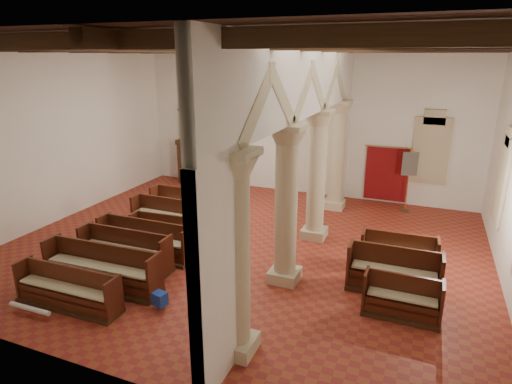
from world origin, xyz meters
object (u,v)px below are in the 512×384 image
(processional_banner, at_px, (407,191))
(pipe_organ, at_px, (201,154))
(nave_pew_0, at_px, (68,294))
(lectern, at_px, (220,183))
(aisle_pew_0, at_px, (401,303))

(processional_banner, bearing_deg, pipe_organ, 161.03)
(pipe_organ, height_order, nave_pew_0, pipe_organ)
(lectern, bearing_deg, processional_banner, -4.22)
(pipe_organ, relative_size, nave_pew_0, 1.63)
(aisle_pew_0, bearing_deg, pipe_organ, 140.90)
(pipe_organ, bearing_deg, processional_banner, -2.56)
(processional_banner, bearing_deg, aisle_pew_0, -103.48)
(lectern, bearing_deg, pipe_organ, 129.85)
(pipe_organ, relative_size, processional_banner, 1.79)
(nave_pew_0, height_order, aisle_pew_0, aisle_pew_0)
(pipe_organ, distance_m, aisle_pew_0, 11.97)
(pipe_organ, height_order, lectern, pipe_organ)
(processional_banner, xyz_separation_m, nave_pew_0, (-6.81, -9.64, -0.49))
(pipe_organ, xyz_separation_m, lectern, (1.57, -1.28, -0.83))
(pipe_organ, relative_size, aisle_pew_0, 2.62)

